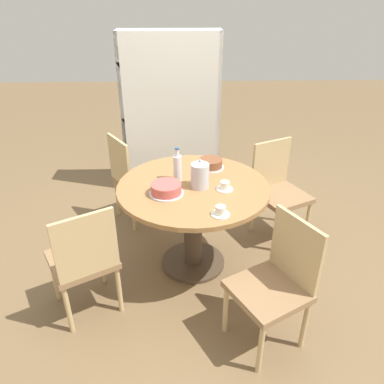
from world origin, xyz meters
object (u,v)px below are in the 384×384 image
chair_c (278,188)px  cake_second (211,164)px  chair_d (134,177)px  water_bottle (178,167)px  chair_b (276,281)px  bookshelf (171,114)px  cup_a (221,211)px  coffee_pot (200,175)px  cake_main (166,189)px  chair_a (84,259)px  cup_b (225,186)px

chair_c → cake_second: size_ratio=3.98×
chair_d → water_bottle: size_ratio=3.32×
chair_b → chair_d: size_ratio=1.00×
bookshelf → cup_a: size_ratio=13.54×
coffee_pot → cake_main: bearing=-157.8°
chair_b → cup_a: bearing=-164.8°
chair_a → cup_b: 1.12m
chair_c → cup_b: 0.83m
chair_a → chair_d: size_ratio=1.00×
chair_c → bookshelf: bearing=108.5°
chair_c → cake_second: 0.72m
coffee_pot → water_bottle: size_ratio=0.86×
cup_a → chair_c: bearing=54.7°
chair_c → coffee_pot: coffee_pot is taller
bookshelf → cake_second: (0.35, -1.15, -0.07)m
cup_a → chair_d: bearing=121.8°
chair_d → cake_second: bearing=-153.9°
chair_b → cake_second: size_ratio=3.98×
chair_d → chair_b: bearing=-178.1°
chair_b → coffee_pot: (-0.44, 0.73, 0.39)m
bookshelf → coffee_pot: bearing=99.3°
bookshelf → coffee_pot: 1.50m
bookshelf → cake_main: bookshelf is taller
cake_second → cup_a: 0.73m
coffee_pot → cup_b: (0.18, -0.05, -0.08)m
chair_c → cake_second: chair_c is taller
coffee_pot → cake_second: (0.11, 0.33, -0.07)m
chair_b → cup_b: 0.80m
chair_d → cake_main: 0.98m
chair_c → bookshelf: size_ratio=0.52×
bookshelf → cake_main: 1.59m
coffee_pot → cake_second: size_ratio=1.03×
chair_d → cup_b: (0.78, -0.80, 0.31)m
chair_a → cup_a: size_ratio=7.02×
cup_b → cake_main: bearing=-172.9°
chair_c → cup_a: chair_c is taller
bookshelf → cup_b: bearing=105.5°
chair_b → water_bottle: water_bottle is taller
chair_a → cup_b: chair_a is taller
chair_b → cake_main: (-0.69, 0.63, 0.32)m
bookshelf → water_bottle: bearing=93.2°
water_bottle → cake_second: 0.35m
water_bottle → cup_a: bearing=-61.5°
chair_b → bookshelf: (-0.69, 2.22, 0.39)m
cup_a → cup_b: size_ratio=1.00×
chair_c → cake_second: bearing=167.3°
bookshelf → cup_a: (0.36, -1.88, -0.08)m
water_bottle → cup_b: (0.35, -0.17, -0.08)m
chair_a → coffee_pot: 1.01m
water_bottle → cake_second: water_bottle is taller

